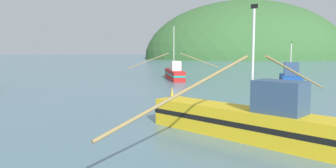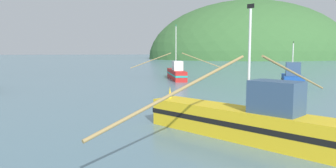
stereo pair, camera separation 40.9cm
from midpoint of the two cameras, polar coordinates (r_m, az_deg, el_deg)
The scene contains 5 objects.
hill_mid_left at distance 166.85m, azimuth 14.20°, elevation 4.37°, with size 100.11×80.09×56.26m, color #386633.
hill_mid_right at distance 243.07m, azimuth 13.69°, elevation 4.84°, with size 95.74×76.59×56.26m, color #2D562D.
fishing_boat_yellow at distance 16.04m, azimuth 15.45°, elevation -6.42°, with size 14.93×10.86×6.43m.
fishing_boat_red at distance 47.58m, azimuth 1.75°, elevation 1.93°, with size 13.35×9.92×7.94m.
fishing_boat_blue at distance 39.82m, azimuth 21.19°, elevation 0.70°, with size 4.64×6.34×5.26m.
Camera 2 is at (-2.95, 0.96, 4.32)m, focal length 34.84 mm.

